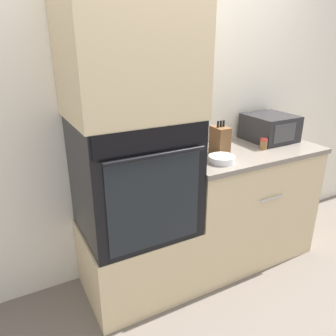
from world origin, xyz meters
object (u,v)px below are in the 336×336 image
Objects in this scene: wall_oven at (135,176)px; microwave at (270,128)px; bowl at (222,159)px; condiment_jar_mid at (192,149)px; knife_block at (220,140)px; condiment_jar_near at (264,144)px.

microwave is (1.23, 0.09, 0.14)m from wall_oven.
bowl is 1.77× the size of condiment_jar_mid.
microwave is at bearing 9.28° from knife_block.
condiment_jar_near is (-0.21, -0.16, -0.06)m from microwave.
wall_oven is at bearing -172.64° from condiment_jar_mid.
microwave is 4.39× the size of condiment_jar_near.
knife_block is 0.19m from bowl.
condiment_jar_mid reaches higher than condiment_jar_near.
knife_block is at bearing 169.09° from condiment_jar_near.
wall_oven is 0.48m from condiment_jar_mid.
microwave is 0.71m from bowl.
condiment_jar_mid is at bearing -177.54° from microwave.
wall_oven reaches higher than knife_block.
condiment_jar_near is at bearing -10.91° from knife_block.
condiment_jar_near is at bearing -13.10° from condiment_jar_mid.
condiment_jar_near is (0.36, -0.07, -0.06)m from knife_block.
wall_oven is 1.25m from microwave.
knife_block reaches higher than bowl.
bowl is (-0.09, -0.15, -0.08)m from knife_block.
wall_oven reaches higher than microwave.
microwave reaches higher than condiment_jar_near.
microwave is at bearing 37.63° from condiment_jar_near.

